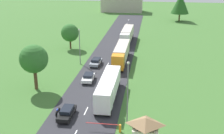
# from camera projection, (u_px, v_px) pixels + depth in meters

# --- Properties ---
(road) EXTENTS (10.00, 140.00, 0.06)m
(road) POSITION_uv_depth(u_px,v_px,m) (103.00, 76.00, 56.48)
(road) COLOR #2B2B30
(road) RESTS_ON ground
(lane_marking_centre) EXTENTS (0.16, 123.79, 0.01)m
(lane_marking_centre) POSITION_uv_depth(u_px,v_px,m) (100.00, 82.00, 53.42)
(lane_marking_centre) COLOR white
(lane_marking_centre) RESTS_ON road
(truck_lead) EXTENTS (2.56, 12.79, 3.51)m
(truck_lead) POSITION_uv_depth(u_px,v_px,m) (108.00, 87.00, 46.25)
(truck_lead) COLOR white
(truck_lead) RESTS_ON road
(truck_second) EXTENTS (2.52, 13.71, 3.50)m
(truck_second) POSITION_uv_depth(u_px,v_px,m) (121.00, 53.00, 63.42)
(truck_second) COLOR orange
(truck_second) RESTS_ON road
(truck_third) EXTENTS (2.63, 13.23, 3.60)m
(truck_third) POSITION_uv_depth(u_px,v_px,m) (127.00, 34.00, 79.57)
(truck_third) COLOR white
(truck_third) RESTS_ON road
(car_lead) EXTENTS (1.76, 4.53, 1.38)m
(car_lead) POSITION_uv_depth(u_px,v_px,m) (67.00, 112.00, 41.00)
(car_lead) COLOR black
(car_lead) RESTS_ON road
(car_second) EXTENTS (2.04, 4.20, 1.37)m
(car_second) POSITION_uv_depth(u_px,v_px,m) (88.00, 77.00, 53.58)
(car_second) COLOR white
(car_second) RESTS_ON road
(car_third) EXTENTS (2.05, 4.63, 1.40)m
(car_third) POSITION_uv_depth(u_px,v_px,m) (96.00, 62.00, 61.97)
(car_third) COLOR #8C939E
(car_third) RESTS_ON road
(motorcycle_courier) EXTENTS (0.28, 1.94, 0.91)m
(motorcycle_courier) POSITION_uv_depth(u_px,v_px,m) (58.00, 111.00, 41.92)
(motorcycle_courier) COLOR black
(motorcycle_courier) RESTS_ON road
(guard_booth) EXTENTS (3.44, 2.99, 3.71)m
(guard_booth) POSITION_uv_depth(u_px,v_px,m) (145.00, 132.00, 34.37)
(guard_booth) COLOR beige
(guard_booth) RESTS_ON ground
(barrier_gate) EXTENTS (4.64, 0.28, 1.05)m
(barrier_gate) POSITION_uv_depth(u_px,v_px,m) (114.00, 127.00, 37.63)
(barrier_gate) COLOR orange
(barrier_gate) RESTS_ON ground
(lamppost_lead) EXTENTS (0.36, 0.36, 8.88)m
(lamppost_lead) POSITION_uv_depth(u_px,v_px,m) (128.00, 90.00, 38.15)
(lamppost_lead) COLOR slate
(lamppost_lead) RESTS_ON ground
(lamppost_second) EXTENTS (0.36, 0.36, 7.73)m
(lamppost_second) POSITION_uv_depth(u_px,v_px,m) (80.00, 45.00, 61.54)
(lamppost_second) COLOR slate
(lamppost_second) RESTS_ON ground
(tree_oak) EXTENTS (4.83, 4.83, 7.91)m
(tree_oak) POSITION_uv_depth(u_px,v_px,m) (34.00, 59.00, 48.78)
(tree_oak) COLOR #513823
(tree_oak) RESTS_ON ground
(tree_birch) EXTENTS (4.44, 4.44, 6.34)m
(tree_birch) POSITION_uv_depth(u_px,v_px,m) (70.00, 33.00, 72.87)
(tree_birch) COLOR #513823
(tree_birch) RESTS_ON ground
(tree_maple) EXTENTS (6.67, 6.67, 10.22)m
(tree_maple) POSITION_uv_depth(u_px,v_px,m) (180.00, 3.00, 107.04)
(tree_maple) COLOR #513823
(tree_maple) RESTS_ON ground
(distant_building) EXTENTS (17.93, 8.05, 7.77)m
(distant_building) POSITION_uv_depth(u_px,v_px,m) (122.00, 3.00, 129.22)
(distant_building) COLOR #B2A899
(distant_building) RESTS_ON ground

